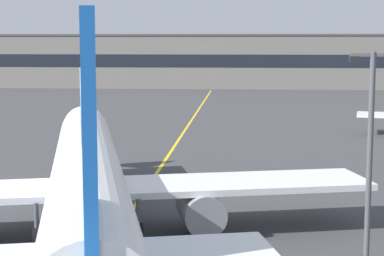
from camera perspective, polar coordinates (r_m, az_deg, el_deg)
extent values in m
cube|color=yellow|center=(55.29, -2.92, -3.68)|extent=(0.96, 180.00, 0.01)
cylinder|color=white|center=(36.25, -9.07, -4.09)|extent=(12.37, 35.85, 3.80)
cone|color=white|center=(55.30, -9.25, -0.10)|extent=(4.13, 3.39, 3.61)
cube|color=blue|center=(36.48, -9.04, -5.70)|extent=(11.60, 33.04, 0.44)
cube|color=black|center=(53.33, -9.25, 0.34)|extent=(3.03, 1.76, 0.60)
cube|color=white|center=(37.02, -9.05, -5.20)|extent=(32.21, 12.38, 0.36)
cylinder|color=gray|center=(36.89, 0.75, -7.09)|extent=(3.10, 4.05, 2.30)
cylinder|color=black|center=(38.65, 0.26, -6.41)|extent=(1.94, 0.65, 1.95)
cube|color=blue|center=(19.91, -8.94, -0.33)|extent=(1.55, 4.75, 7.20)
cylinder|color=white|center=(20.12, -8.99, 1.81)|extent=(1.01, 2.44, 2.40)
cylinder|color=#4C4C51|center=(50.87, -9.17, -3.07)|extent=(0.24, 0.24, 1.60)
cylinder|color=black|center=(51.07, -9.15, -4.20)|extent=(0.61, 0.97, 0.90)
cylinder|color=#4C4C51|center=(34.79, -13.31, -7.62)|extent=(0.24, 0.24, 1.60)
cylinder|color=black|center=(35.09, -13.25, -9.39)|extent=(0.70, 1.36, 1.30)
cylinder|color=#4C4C51|center=(34.81, -4.66, -7.43)|extent=(0.24, 0.24, 1.60)
cylinder|color=black|center=(35.12, -4.64, -9.20)|extent=(0.70, 1.36, 1.30)
cylinder|color=#515156|center=(33.04, 15.11, -2.53)|extent=(0.28, 0.28, 10.24)
cube|color=#515156|center=(32.57, 15.41, 6.11)|extent=(2.20, 0.16, 0.16)
cube|color=black|center=(32.42, 13.83, 5.80)|extent=(0.44, 0.36, 0.28)
cone|color=orange|center=(51.45, -4.78, -4.24)|extent=(0.36, 0.36, 0.55)
cylinder|color=white|center=(51.45, -4.78, -4.21)|extent=(0.23, 0.23, 0.07)
cube|color=orange|center=(51.51, -4.78, -4.52)|extent=(0.44, 0.44, 0.03)
cube|color=slate|center=(154.34, -0.15, 5.75)|extent=(114.97, 12.00, 11.95)
cube|color=black|center=(148.31, -0.33, 5.84)|extent=(110.37, 0.12, 2.80)
cube|color=#4E4A47|center=(154.28, -0.15, 8.05)|extent=(115.37, 12.40, 0.40)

